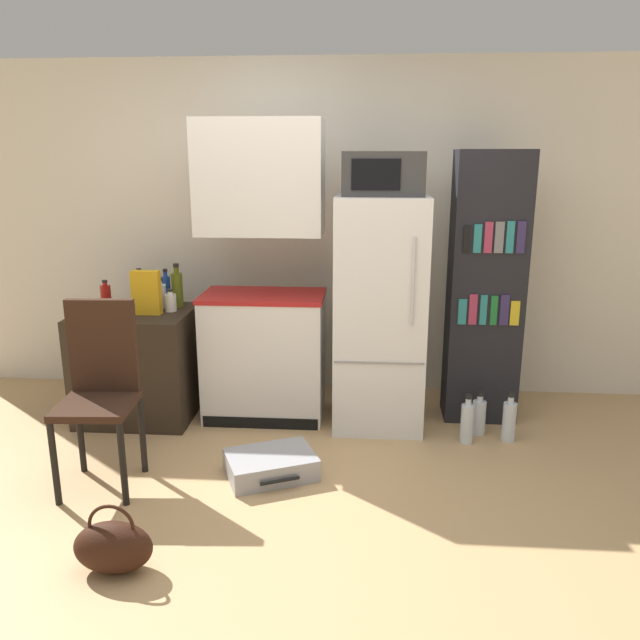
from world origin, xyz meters
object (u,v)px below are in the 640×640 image
(cereal_box, at_px, (146,293))
(water_bottle_front, at_px, (479,416))
(microwave, at_px, (383,173))
(bottle_blue_soda, at_px, (166,289))
(refrigerator, at_px, (379,313))
(bookshelf, at_px, (485,290))
(bottle_olive_oil, at_px, (177,289))
(kitchen_hutch, at_px, (263,285))
(bottle_milk_white, at_px, (171,302))
(bottle_green_tall, at_px, (140,290))
(side_table, at_px, (138,364))
(suitcase_large_flat, at_px, (271,465))
(chair, at_px, (100,379))
(water_bottle_middle, at_px, (509,420))
(bottle_ketchup_red, at_px, (106,295))
(bottle_clear_short, at_px, (160,296))
(handbag, at_px, (113,546))
(water_bottle_back, at_px, (467,422))

(cereal_box, relative_size, water_bottle_front, 1.01)
(microwave, height_order, bottle_blue_soda, microwave)
(refrigerator, xyz_separation_m, bottle_blue_soda, (-1.55, 0.25, 0.09))
(bookshelf, height_order, bottle_olive_oil, bookshelf)
(kitchen_hutch, xyz_separation_m, bookshelf, (1.53, 0.09, -0.03))
(bottle_blue_soda, relative_size, bottle_milk_white, 1.65)
(bottle_green_tall, relative_size, bottle_milk_white, 1.76)
(refrigerator, relative_size, microwave, 3.06)
(side_table, height_order, cereal_box, cereal_box)
(refrigerator, bearing_deg, suitcase_large_flat, -127.27)
(chair, bearing_deg, water_bottle_front, 15.12)
(suitcase_large_flat, xyz_separation_m, water_bottle_middle, (1.49, 0.57, 0.07))
(water_bottle_front, bearing_deg, cereal_box, 177.96)
(microwave, height_order, bottle_ketchup_red, microwave)
(bottle_olive_oil, bearing_deg, bottle_ketchup_red, 178.99)
(bottle_olive_oil, relative_size, water_bottle_middle, 0.93)
(side_table, distance_m, bottle_clear_short, 0.51)
(bottle_blue_soda, bearing_deg, bottle_ketchup_red, -167.62)
(kitchen_hutch, height_order, bottle_green_tall, kitchen_hutch)
(bottle_blue_soda, bearing_deg, bottle_clear_short, -88.72)
(cereal_box, bearing_deg, bookshelf, 5.69)
(bottle_ketchup_red, bearing_deg, cereal_box, -31.68)
(bottle_milk_white, bearing_deg, cereal_box, -144.08)
(side_table, relative_size, kitchen_hutch, 0.38)
(bookshelf, xyz_separation_m, water_bottle_front, (-0.04, -0.31, -0.80))
(kitchen_hutch, relative_size, bottle_olive_oil, 6.60)
(chair, relative_size, handbag, 2.92)
(bottle_milk_white, bearing_deg, bottle_olive_oil, 85.31)
(cereal_box, height_order, water_bottle_back, cereal_box)
(kitchen_hutch, xyz_separation_m, cereal_box, (-0.77, -0.14, -0.04))
(bottle_blue_soda, bearing_deg, bottle_milk_white, -66.41)
(handbag, bearing_deg, chair, 113.80)
(refrigerator, height_order, bottle_clear_short, refrigerator)
(kitchen_hutch, distance_m, bottle_milk_white, 0.65)
(suitcase_large_flat, distance_m, handbag, 1.08)
(chair, distance_m, water_bottle_back, 2.28)
(refrigerator, relative_size, bottle_olive_oil, 5.05)
(cereal_box, relative_size, handbag, 0.83)
(handbag, xyz_separation_m, water_bottle_middle, (2.06, 1.49, 0.02))
(bottle_clear_short, xyz_separation_m, water_bottle_back, (2.12, -0.39, -0.72))
(bottle_clear_short, distance_m, cereal_box, 0.19)
(water_bottle_middle, xyz_separation_m, water_bottle_back, (-0.28, -0.05, -0.00))
(suitcase_large_flat, bearing_deg, water_bottle_front, 3.47)
(water_bottle_middle, bearing_deg, refrigerator, 163.60)
(handbag, bearing_deg, bottle_milk_white, 97.71)
(bottle_clear_short, distance_m, chair, 1.05)
(bottle_green_tall, bearing_deg, microwave, -5.33)
(bottle_clear_short, bearing_deg, bookshelf, 1.35)
(side_table, xyz_separation_m, bottle_olive_oil, (0.26, 0.17, 0.52))
(chair, relative_size, water_bottle_middle, 3.13)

